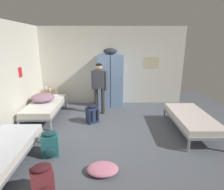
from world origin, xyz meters
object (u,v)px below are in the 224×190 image
Objects in this scene: bed_left_rear at (45,106)px; lotion_bottle at (50,89)px; shelf_unit at (49,96)px; bed_left_front at (0,151)px; clothes_pile_pink at (103,169)px; bed_right at (191,118)px; water_bottle at (46,88)px; person_traveler at (99,84)px; backpack_navy at (92,114)px; backpack_teal at (50,144)px; backpack_maroon at (42,182)px; bedding_heap at (43,98)px; locker_bank at (110,80)px.

lotion_bottle is at bearing 99.21° from bed_left_rear.
shelf_unit is at bearing 150.26° from lotion_bottle.
bed_left_front is 1.88m from clothes_pile_pink.
bed_right reaches higher than clothes_pile_pink.
water_bottle is at bearing 95.18° from bed_left_front.
person_traveler reaches higher than bed_left_front.
lotion_bottle is at bearing 92.88° from bed_left_front.
clothes_pile_pink is at bearing -80.12° from backpack_navy.
water_bottle reaches higher than bed_left_front.
shelf_unit is 3.34m from backpack_teal.
backpack_navy reaches higher than bed_right.
backpack_teal is (-0.21, 1.06, 0.00)m from backpack_maroon.
shelf_unit is 1.04× the size of backpack_navy.
bedding_heap is at bearing 108.23° from backpack_maroon.
backpack_teal is (-3.33, -1.02, -0.12)m from bed_right.
water_bottle reaches higher than bed_left_rear.
lotion_bottle reaches higher than backpack_maroon.
bedding_heap is 3.35× the size of water_bottle.
bedding_heap reaches higher than backpack_maroon.
bed_left_front is 2.55m from backpack_navy.
lotion_bottle is (-0.18, 3.58, 0.25)m from bed_left_front.
backpack_navy is at bearing -14.58° from bed_left_rear.
bedding_heap is at bearing -84.70° from lotion_bottle.
bed_left_front is 2.47m from bed_left_rear.
backpack_navy is 1.00× the size of backpack_teal.
person_traveler is 2.65m from backpack_teal.
bed_right is (2.08, -2.17, -0.59)m from locker_bank.
bed_right is at bearing -14.01° from bed_left_rear.
locker_bank is 0.87m from person_traveler.
bed_left_rear is at bearing -77.74° from shelf_unit.
bed_left_front is 3.27× the size of clothes_pile_pink.
backpack_maroon reaches higher than bed_left_rear.
bedding_heap reaches higher than backpack_navy.
bedding_heap is 3.34m from clothes_pile_pink.
backpack_maroon reaches higher than bed_right.
bedding_heap is at bearing -171.73° from person_traveler.
bedding_heap is 1.10m from water_bottle.
backpack_maroon is 1.00× the size of backpack_navy.
locker_bank reaches higher than backpack_maroon.
clothes_pile_pink is at bearing -59.76° from water_bottle.
locker_bank is at bearing 61.05° from bed_left_front.
shelf_unit reaches higher than backpack_navy.
backpack_maroon is 2.76m from backpack_navy.
clothes_pile_pink is at bearing -60.55° from shelf_unit.
shelf_unit is 2.16m from person_traveler.
water_bottle is 0.39× the size of backpack_maroon.
bedding_heap is at bearing 111.58° from backpack_teal.
locker_bank is 14.33× the size of lotion_bottle.
locker_bank reaches higher than bedding_heap.
person_traveler is at bearing 150.63° from bed_right.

